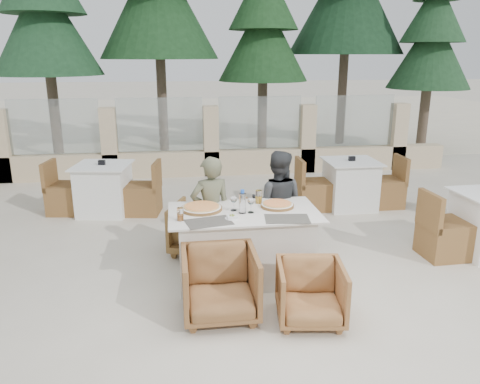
{
  "coord_description": "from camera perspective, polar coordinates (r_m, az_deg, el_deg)",
  "views": [
    {
      "loc": [
        -0.72,
        -4.55,
        2.38
      ],
      "look_at": [
        -0.02,
        0.42,
        0.9
      ],
      "focal_mm": 35.0,
      "sensor_mm": 36.0,
      "label": 1
    }
  ],
  "objects": [
    {
      "name": "olive_dish",
      "position": [
        4.77,
        -0.97,
        -3.02
      ],
      "size": [
        0.14,
        0.14,
        0.04
      ],
      "primitive_type": null,
      "rotation": [
        0.0,
        0.0,
        -0.4
      ],
      "color": "white",
      "rests_on": "dining_table"
    },
    {
      "name": "pizza_right",
      "position": [
        5.15,
        4.55,
        -1.57
      ],
      "size": [
        0.42,
        0.42,
        0.05
      ],
      "primitive_type": "cylinder",
      "rotation": [
        0.0,
        0.0,
        -0.16
      ],
      "color": "#ED4E20",
      "rests_on": "dining_table"
    },
    {
      "name": "ground",
      "position": [
        5.19,
        0.93,
        -10.88
      ],
      "size": [
        80.0,
        80.0,
        0.0
      ],
      "primitive_type": "plane",
      "color": "beige",
      "rests_on": "ground"
    },
    {
      "name": "armchair_near_right",
      "position": [
        4.43,
        8.6,
        -12.08
      ],
      "size": [
        0.68,
        0.69,
        0.56
      ],
      "primitive_type": "imported",
      "rotation": [
        0.0,
        0.0,
        -0.14
      ],
      "color": "#9A6638",
      "rests_on": "ground"
    },
    {
      "name": "armchair_far_left",
      "position": [
        5.84,
        -4.81,
        -4.33
      ],
      "size": [
        0.87,
        0.88,
        0.63
      ],
      "primitive_type": "imported",
      "rotation": [
        0.0,
        0.0,
        2.79
      ],
      "color": "brown",
      "rests_on": "ground"
    },
    {
      "name": "pizza_left",
      "position": [
        5.05,
        -4.71,
        -1.88
      ],
      "size": [
        0.57,
        0.57,
        0.06
      ],
      "primitive_type": "cylinder",
      "rotation": [
        0.0,
        0.0,
        0.35
      ],
      "color": "#D7531D",
      "rests_on": "dining_table"
    },
    {
      "name": "bg_table_a",
      "position": [
        7.51,
        -16.24,
        0.35
      ],
      "size": [
        1.75,
        1.07,
        0.77
      ],
      "primitive_type": null,
      "rotation": [
        0.0,
        0.0,
        -0.16
      ],
      "color": "white",
      "rests_on": "ground"
    },
    {
      "name": "diner_left",
      "position": [
        5.36,
        -3.58,
        -2.45
      ],
      "size": [
        0.53,
        0.41,
        1.3
      ],
      "primitive_type": "imported",
      "rotation": [
        0.0,
        0.0,
        3.37
      ],
      "color": "#5C5D44",
      "rests_on": "ground"
    },
    {
      "name": "sand_patch",
      "position": [
        18.72,
        -5.8,
        9.06
      ],
      "size": [
        30.0,
        16.0,
        0.01
      ],
      "primitive_type": "cube",
      "color": "beige",
      "rests_on": "ground"
    },
    {
      "name": "bg_table_b",
      "position": [
        7.68,
        13.27,
        0.93
      ],
      "size": [
        1.65,
        0.85,
        0.77
      ],
      "primitive_type": null,
      "rotation": [
        0.0,
        0.0,
        -0.02
      ],
      "color": "white",
      "rests_on": "ground"
    },
    {
      "name": "perimeter_wall_far",
      "position": [
        9.51,
        -3.56,
        6.84
      ],
      "size": [
        10.0,
        0.34,
        1.6
      ],
      "primitive_type": null,
      "color": "beige",
      "rests_on": "ground"
    },
    {
      "name": "water_bottle",
      "position": [
        4.9,
        0.3,
        -1.17
      ],
      "size": [
        0.1,
        0.1,
        0.26
      ],
      "primitive_type": "cylinder",
      "rotation": [
        0.0,
        0.0,
        -0.34
      ],
      "color": "silver",
      "rests_on": "dining_table"
    },
    {
      "name": "pine_far_right",
      "position": [
        12.68,
        22.14,
        14.69
      ],
      "size": [
        1.98,
        1.98,
        4.5
      ],
      "primitive_type": "cone",
      "color": "#204927",
      "rests_on": "ground"
    },
    {
      "name": "wine_glass_centre",
      "position": [
        4.99,
        -0.76,
        -1.27
      ],
      "size": [
        0.08,
        0.08,
        0.18
      ],
      "primitive_type": null,
      "rotation": [
        0.0,
        0.0,
        0.02
      ],
      "color": "white",
      "rests_on": "dining_table"
    },
    {
      "name": "placemat_near_right",
      "position": [
        4.79,
        5.77,
        -3.27
      ],
      "size": [
        0.48,
        0.35,
        0.0
      ],
      "primitive_type": "cube",
      "rotation": [
        0.0,
        0.0,
        -0.12
      ],
      "color": "#4F4C44",
      "rests_on": "dining_table"
    },
    {
      "name": "pine_mid_left",
      "position": [
        12.09,
        -9.92,
        20.33
      ],
      "size": [
        2.86,
        2.86,
        6.5
      ],
      "primitive_type": "cone",
      "color": "#1E4721",
      "rests_on": "ground"
    },
    {
      "name": "pine_far_left",
      "position": [
        11.89,
        -22.55,
        17.03
      ],
      "size": [
        2.42,
        2.42,
        5.5
      ],
      "primitive_type": "cone",
      "color": "#204B29",
      "rests_on": "ground"
    },
    {
      "name": "wine_glass_near",
      "position": [
        4.93,
        1.34,
        -1.52
      ],
      "size": [
        0.1,
        0.1,
        0.18
      ],
      "primitive_type": null,
      "rotation": [
        0.0,
        0.0,
        0.42
      ],
      "color": "silver",
      "rests_on": "dining_table"
    },
    {
      "name": "armchair_far_right",
      "position": [
        5.92,
        3.77,
        -4.1
      ],
      "size": [
        0.74,
        0.75,
        0.62
      ],
      "primitive_type": "imported",
      "rotation": [
        0.0,
        0.0,
        3.02
      ],
      "color": "brown",
      "rests_on": "ground"
    },
    {
      "name": "pine_centre",
      "position": [
        11.96,
        2.83,
        16.98
      ],
      "size": [
        2.2,
        2.2,
        5.0
      ],
      "primitive_type": "cone",
      "color": "#1F4821",
      "rests_on": "ground"
    },
    {
      "name": "armchair_near_left",
      "position": [
        4.44,
        -2.46,
        -11.14
      ],
      "size": [
        0.69,
        0.71,
        0.65
      ],
      "primitive_type": "imported",
      "rotation": [
        0.0,
        0.0,
        -0.0
      ],
      "color": "brown",
      "rests_on": "ground"
    },
    {
      "name": "placemat_near_left",
      "position": [
        4.69,
        -3.83,
        -3.67
      ],
      "size": [
        0.5,
        0.39,
        0.0
      ],
      "primitive_type": "cube",
      "rotation": [
        0.0,
        0.0,
        0.21
      ],
      "color": "#4E4A43",
      "rests_on": "dining_table"
    },
    {
      "name": "beer_glass_left",
      "position": [
        4.74,
        -7.3,
        -2.7
      ],
      "size": [
        0.08,
        0.08,
        0.13
      ],
      "primitive_type": "cylinder",
      "rotation": [
        0.0,
        0.0,
        -0.32
      ],
      "color": "#C76C1C",
      "rests_on": "dining_table"
    },
    {
      "name": "dining_table",
      "position": [
        5.13,
        0.47,
        -6.47
      ],
      "size": [
        1.6,
        0.9,
        0.77
      ],
      "primitive_type": null,
      "color": "silver",
      "rests_on": "ground"
    },
    {
      "name": "beer_glass_right",
      "position": [
        5.25,
        2.29,
        -0.58
      ],
      "size": [
        0.1,
        0.1,
        0.15
      ],
      "primitive_type": "cylinder",
      "rotation": [
        0.0,
        0.0,
        -0.42
      ],
      "color": "gold",
      "rests_on": "dining_table"
    },
    {
      "name": "diner_right",
      "position": [
        5.64,
        4.57,
        -1.45
      ],
      "size": [
        0.76,
        0.67,
        1.3
      ],
      "primitive_type": "imported",
      "rotation": [
        0.0,
        0.0,
        2.81
      ],
      "color": "#36383B",
      "rests_on": "ground"
    },
    {
      "name": "pine_mid_right",
      "position": [
        13.19,
        12.9,
        20.48
      ],
      "size": [
        2.99,
        2.99,
        6.8
      ],
      "primitive_type": "cone",
      "color": "#193C21",
      "rests_on": "ground"
    }
  ]
}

